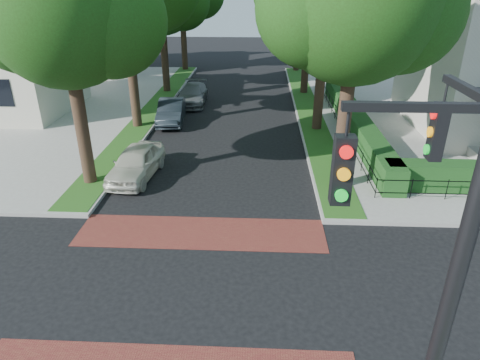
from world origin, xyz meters
name	(u,v)px	position (x,y,z in m)	size (l,w,h in m)	color
ground	(187,291)	(0.00, 0.00, 0.00)	(120.00, 120.00, 0.00)	black
crosswalk_far	(201,233)	(0.00, 3.20, 0.01)	(9.00, 2.20, 0.01)	maroon
grass_strip_ne	(308,109)	(5.40, 19.10, 0.16)	(1.60, 29.80, 0.02)	#274E16
grass_strip_nw	(154,107)	(-5.40, 19.10, 0.16)	(1.60, 29.80, 0.02)	#274E16
tree_right_near	(359,2)	(5.60, 7.24, 7.63)	(7.75, 6.67, 10.66)	black
tree_right_far	(311,1)	(5.60, 24.22, 6.91)	(7.25, 6.23, 9.74)	black
tree_left_near	(68,11)	(-5.40, 7.23, 7.27)	(7.50, 6.45, 10.20)	black
hedge_main_road	(354,119)	(7.70, 15.00, 0.75)	(1.00, 18.00, 1.20)	#194217
fence_main_road	(340,122)	(6.90, 15.00, 0.60)	(0.06, 18.00, 0.90)	black
house_left_far	(75,18)	(-15.49, 31.99, 5.04)	(10.00, 9.00, 10.14)	beige
traffic_signal	(443,248)	(4.89, -4.41, 4.71)	(2.17, 2.00, 8.00)	black
parked_car_front	(136,163)	(-3.60, 7.85, 0.73)	(1.73, 4.30, 1.47)	beige
parked_car_middle	(171,111)	(-3.60, 16.20, 0.72)	(1.53, 4.40, 1.45)	black
parked_car_rear	(192,94)	(-2.92, 20.74, 0.70)	(1.96, 4.83, 1.40)	slate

